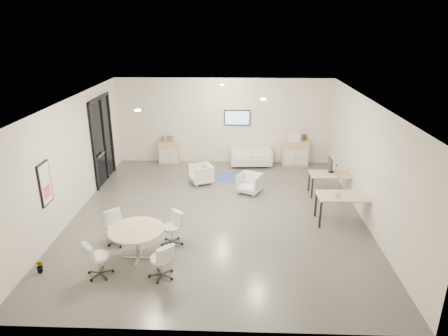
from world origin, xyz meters
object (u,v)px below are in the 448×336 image
object	(u,v)px
round_table	(136,232)
desk_rear	(332,176)
armchair_right	(249,182)
sideboard_left	(169,153)
armchair_left	(201,173)
loveseat	(251,158)
desk_front	(346,198)
sideboard_right	(295,153)

from	to	relation	value
round_table	desk_rear	bearing A→B (deg)	36.10
round_table	armchair_right	bearing A→B (deg)	55.75
sideboard_left	armchair_left	world-z (taller)	sideboard_left
loveseat	desk_front	bearing A→B (deg)	-64.86
sideboard_right	desk_rear	xyz separation A→B (m)	(0.76, -2.75, 0.15)
loveseat	desk_front	xyz separation A→B (m)	(2.38, -4.44, 0.40)
sideboard_right	armchair_left	world-z (taller)	sideboard_right
loveseat	armchair_right	xyz separation A→B (m)	(-0.12, -2.53, 0.03)
sideboard_left	sideboard_right	bearing A→B (deg)	-0.45
sideboard_right	armchair_left	size ratio (longest dim) A/B	1.38
loveseat	desk_front	distance (m)	5.06
loveseat	desk_rear	bearing A→B (deg)	-50.53
sideboard_left	armchair_right	xyz separation A→B (m)	(3.00, -2.69, -0.08)
desk_rear	round_table	distance (m)	6.39
desk_front	desk_rear	bearing A→B (deg)	88.26
loveseat	round_table	xyz separation A→B (m)	(-2.75, -6.39, 0.37)
sideboard_left	armchair_right	distance (m)	4.03
armchair_right	desk_front	bearing A→B (deg)	-13.06
sideboard_right	armchair_right	distance (m)	3.19
sideboard_right	armchair_right	world-z (taller)	sideboard_right
round_table	loveseat	bearing A→B (deg)	66.69
loveseat	desk_rear	xyz separation A→B (m)	(2.41, -2.63, 0.33)
sideboard_right	desk_rear	world-z (taller)	sideboard_right
sideboard_left	round_table	world-z (taller)	sideboard_left
desk_rear	sideboard_left	bearing A→B (deg)	153.16
sideboard_left	loveseat	xyz separation A→B (m)	(3.12, -0.16, -0.11)
loveseat	round_table	distance (m)	6.97
armchair_left	round_table	world-z (taller)	round_table
armchair_left	desk_rear	size ratio (longest dim) A/B	0.52
loveseat	armchair_left	bearing A→B (deg)	-137.04
loveseat	sideboard_right	bearing A→B (deg)	1.20
desk_front	round_table	xyz separation A→B (m)	(-5.14, -1.95, -0.03)
loveseat	desk_rear	distance (m)	3.58
sideboard_right	armchair_left	bearing A→B (deg)	-150.48
desk_rear	desk_front	bearing A→B (deg)	-91.00
sideboard_right	round_table	world-z (taller)	sideboard_right
sideboard_left	sideboard_right	size ratio (longest dim) A/B	0.87
sideboard_left	round_table	distance (m)	6.57
sideboard_right	sideboard_left	bearing A→B (deg)	179.55
armchair_right	desk_front	xyz separation A→B (m)	(2.51, -1.91, 0.37)
loveseat	armchair_left	world-z (taller)	armchair_left
sideboard_right	desk_rear	size ratio (longest dim) A/B	0.71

